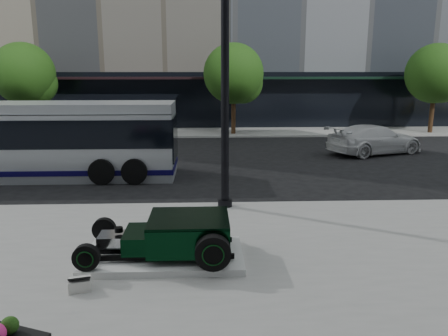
{
  "coord_description": "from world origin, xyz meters",
  "views": [
    {
      "loc": [
        -0.77,
        -15.01,
        4.15
      ],
      "look_at": [
        -0.23,
        -1.93,
        1.2
      ],
      "focal_mm": 35.0,
      "sensor_mm": 36.0,
      "label": 1
    }
  ],
  "objects_px": {
    "lamppost": "(225,85)",
    "white_sedan": "(375,139)",
    "transit_bus": "(20,140)",
    "hot_rod": "(179,234)"
  },
  "relations": [
    {
      "from": "transit_bus",
      "to": "white_sedan",
      "type": "relative_size",
      "value": 2.4
    },
    {
      "from": "hot_rod",
      "to": "lamppost",
      "type": "xyz_separation_m",
      "value": [
        1.15,
        3.75,
        3.04
      ]
    },
    {
      "from": "lamppost",
      "to": "hot_rod",
      "type": "bearing_deg",
      "value": -107.11
    },
    {
      "from": "hot_rod",
      "to": "transit_bus",
      "type": "xyz_separation_m",
      "value": [
        -6.64,
        8.23,
        0.79
      ]
    },
    {
      "from": "transit_bus",
      "to": "white_sedan",
      "type": "distance_m",
      "value": 16.32
    },
    {
      "from": "lamppost",
      "to": "white_sedan",
      "type": "height_order",
      "value": "lamppost"
    },
    {
      "from": "transit_bus",
      "to": "hot_rod",
      "type": "bearing_deg",
      "value": -51.09
    },
    {
      "from": "white_sedan",
      "to": "hot_rod",
      "type": "bearing_deg",
      "value": 122.89
    },
    {
      "from": "hot_rod",
      "to": "transit_bus",
      "type": "distance_m",
      "value": 10.6
    },
    {
      "from": "lamppost",
      "to": "transit_bus",
      "type": "height_order",
      "value": "lamppost"
    }
  ]
}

